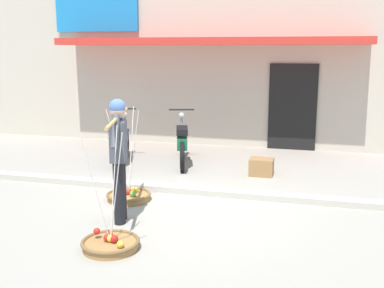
# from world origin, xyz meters

# --- Properties ---
(ground_plane) EXTENTS (90.00, 90.00, 0.00)m
(ground_plane) POSITION_xyz_m (0.00, 0.00, 0.00)
(ground_plane) COLOR #9E998C
(sidewalk_curb) EXTENTS (20.00, 0.24, 0.10)m
(sidewalk_curb) POSITION_xyz_m (0.00, 0.70, 0.05)
(sidewalk_curb) COLOR #BAB4A5
(sidewalk_curb) RESTS_ON ground
(fruit_vendor) EXTENTS (0.54, 1.76, 1.70)m
(fruit_vendor) POSITION_xyz_m (-0.50, -0.78, 0.98)
(fruit_vendor) COLOR black
(fruit_vendor) RESTS_ON ground
(fruit_basket_left_side) EXTENTS (0.70, 0.70, 1.45)m
(fruit_basket_left_side) POSITION_xyz_m (-0.25, -1.65, 0.07)
(fruit_basket_left_side) COLOR #9E7542
(fruit_basket_left_side) RESTS_ON ground
(fruit_basket_right_side) EXTENTS (0.70, 0.70, 1.45)m
(fruit_basket_right_side) POSITION_xyz_m (-0.74, 0.10, 0.07)
(fruit_basket_right_side) COLOR #9E7542
(fruit_basket_right_side) RESTS_ON ground
(motorcycle_nearest_shop) EXTENTS (0.65, 1.78, 1.09)m
(motorcycle_nearest_shop) POSITION_xyz_m (-1.85, 2.36, 0.45)
(motorcycle_nearest_shop) COLOR black
(motorcycle_nearest_shop) RESTS_ON ground
(motorcycle_second_in_row) EXTENTS (0.69, 1.77, 1.09)m
(motorcycle_second_in_row) POSITION_xyz_m (-0.58, 2.54, 0.45)
(motorcycle_second_in_row) COLOR black
(motorcycle_second_in_row) RESTS_ON ground
(storefront_building) EXTENTS (13.00, 6.00, 4.20)m
(storefront_building) POSITION_xyz_m (-0.44, 7.09, 2.10)
(storefront_building) COLOR beige
(storefront_building) RESTS_ON ground
(wooden_crate) EXTENTS (0.44, 0.36, 0.32)m
(wooden_crate) POSITION_xyz_m (1.10, 2.11, 0.16)
(wooden_crate) COLOR olive
(wooden_crate) RESTS_ON ground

